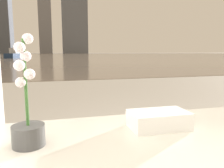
# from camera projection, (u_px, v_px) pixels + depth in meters

# --- Properties ---
(potted_orchid) EXTENTS (0.12, 0.12, 0.43)m
(potted_orchid) POSITION_uv_depth(u_px,v_px,m) (27.00, 118.00, 0.83)
(potted_orchid) COLOR #4C4C4C
(potted_orchid) RESTS_ON bathtub
(towel_stack) EXTENTS (0.28, 0.16, 0.08)m
(towel_stack) POSITION_uv_depth(u_px,v_px,m) (159.00, 120.00, 1.04)
(towel_stack) COLOR white
(towel_stack) RESTS_ON bathtub
(harbor_water) EXTENTS (180.00, 110.00, 0.01)m
(harbor_water) POSITION_uv_depth(u_px,v_px,m) (57.00, 55.00, 59.67)
(harbor_water) COLOR gray
(harbor_water) RESTS_ON ground_plane
(harbor_boat_0) EXTENTS (2.37, 4.02, 1.43)m
(harbor_boat_0) POSITION_uv_depth(u_px,v_px,m) (15.00, 55.00, 31.07)
(harbor_boat_0) COLOR navy
(harbor_boat_0) RESTS_ON harbor_water
(skyline_tower_2) EXTENTS (6.17, 6.41, 38.11)m
(skyline_tower_2) POSITION_uv_depth(u_px,v_px,m) (45.00, 15.00, 109.29)
(skyline_tower_2) COLOR slate
(skyline_tower_2) RESTS_ON ground_plane
(skyline_tower_3) EXTENTS (12.52, 10.54, 52.22)m
(skyline_tower_3) POSITION_uv_depth(u_px,v_px,m) (74.00, 2.00, 111.92)
(skyline_tower_3) COLOR slate
(skyline_tower_3) RESTS_ON ground_plane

